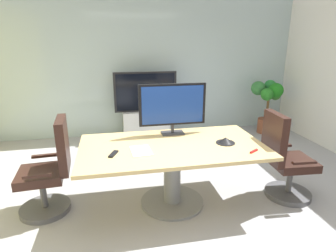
{
  "coord_description": "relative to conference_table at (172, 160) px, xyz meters",
  "views": [
    {
      "loc": [
        -0.65,
        -2.76,
        1.92
      ],
      "look_at": [
        -0.01,
        0.42,
        0.9
      ],
      "focal_mm": 30.15,
      "sensor_mm": 36.0,
      "label": 1
    }
  ],
  "objects": [
    {
      "name": "ground_plane",
      "position": [
        0.01,
        -0.17,
        -0.57
      ],
      "size": [
        7.29,
        7.29,
        0.0
      ],
      "primitive_type": "plane",
      "color": "#99999E"
    },
    {
      "name": "conference_table",
      "position": [
        0.0,
        0.0,
        0.0
      ],
      "size": [
        2.09,
        1.14,
        0.75
      ],
      "color": "tan",
      "rests_on": "ground"
    },
    {
      "name": "wall_back_glass_partition",
      "position": [
        0.01,
        2.77,
        0.77
      ],
      "size": [
        6.29,
        0.1,
        2.67
      ],
      "primitive_type": "cube",
      "color": "#9EB2B7",
      "rests_on": "ground"
    },
    {
      "name": "paper_notepad",
      "position": [
        -0.37,
        -0.11,
        0.19
      ],
      "size": [
        0.23,
        0.31,
        0.01
      ],
      "primitive_type": "cube",
      "rotation": [
        0.0,
        0.0,
        0.06
      ],
      "color": "white",
      "rests_on": "conference_table"
    },
    {
      "name": "tv_monitor",
      "position": [
        0.09,
        0.4,
        0.54
      ],
      "size": [
        0.84,
        0.18,
        0.64
      ],
      "color": "#333338",
      "rests_on": "conference_table"
    },
    {
      "name": "conference_phone",
      "position": [
        0.62,
        -0.06,
        0.21
      ],
      "size": [
        0.22,
        0.22,
        0.07
      ],
      "color": "black",
      "rests_on": "conference_table"
    },
    {
      "name": "office_chair_left",
      "position": [
        -1.38,
        0.13,
        -0.11
      ],
      "size": [
        0.61,
        0.59,
        1.09
      ],
      "rotation": [
        0.0,
        0.0,
        -1.5
      ],
      "color": "#4C4C51",
      "rests_on": "ground"
    },
    {
      "name": "whiteboard_marker",
      "position": [
        0.81,
        -0.37,
        0.19
      ],
      "size": [
        0.12,
        0.09,
        0.02
      ],
      "primitive_type": "cube",
      "rotation": [
        0.0,
        0.0,
        0.56
      ],
      "color": "red",
      "rests_on": "conference_table"
    },
    {
      "name": "potted_plant",
      "position": [
        2.49,
        2.22,
        0.12
      ],
      "size": [
        0.6,
        0.56,
        1.08
      ],
      "color": "brown",
      "rests_on": "ground"
    },
    {
      "name": "wall_display_unit",
      "position": [
        -0.01,
        2.41,
        -0.13
      ],
      "size": [
        1.2,
        0.36,
        1.31
      ],
      "color": "#B7BABC",
      "rests_on": "ground"
    },
    {
      "name": "remote_control",
      "position": [
        -0.66,
        -0.15,
        0.19
      ],
      "size": [
        0.11,
        0.18,
        0.02
      ],
      "primitive_type": "cube",
      "rotation": [
        0.0,
        0.0,
        -0.39
      ],
      "color": "black",
      "rests_on": "conference_table"
    },
    {
      "name": "office_chair_right",
      "position": [
        1.38,
        -0.13,
        -0.11
      ],
      "size": [
        0.61,
        0.59,
        1.09
      ],
      "rotation": [
        0.0,
        0.0,
        1.5
      ],
      "color": "#4C4C51",
      "rests_on": "ground"
    }
  ]
}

